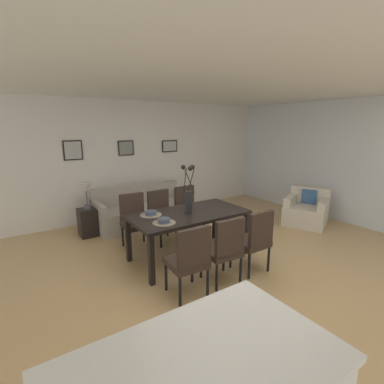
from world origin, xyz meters
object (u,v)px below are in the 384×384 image
Objects in this scene: framed_picture_center at (126,148)px; table_lamp at (86,190)px; sofa at (142,211)px; dining_table at (189,217)px; dining_chair_mid_right at (188,208)px; bowl_near_right at (151,213)px; dining_chair_mid_left at (254,238)px; centerpiece_vase at (189,195)px; framed_picture_right at (170,146)px; side_table at (89,222)px; dining_chair_near_left at (190,258)px; bowl_near_left at (164,220)px; armchair at (306,211)px; dining_chair_far_left at (224,247)px; dining_chair_near_right at (134,218)px; dining_chair_far_right at (162,213)px; framed_picture_left at (73,150)px.

table_lamp is at bearing -146.72° from framed_picture_center.
dining_table is at bearing -91.50° from sofa.
framed_picture_center is at bearing 33.28° from table_lamp.
dining_table is 1.96× the size of dining_chair_mid_right.
bowl_near_right is at bearing -148.31° from dining_chair_mid_right.
centerpiece_vase reaches higher than dining_chair_mid_left.
framed_picture_right is (1.10, 2.54, 0.55)m from centerpiece_vase.
table_lamp reaches higher than side_table.
dining_table is at bearing -113.49° from framed_picture_right.
side_table is at bearing 120.41° from centerpiece_vase.
dining_chair_near_left is 1.09m from dining_chair_mid_left.
bowl_near_left reaches higher than side_table.
dining_chair_mid_right is at bearing 158.76° from armchair.
dining_chair_far_left is 5.41× the size of bowl_near_left.
side_table is at bearing 100.40° from dining_chair_near_left.
dining_chair_mid_right is 1.92m from table_lamp.
framed_picture_center is (0.03, 3.44, 1.06)m from dining_chair_far_left.
dining_chair_near_right is 1.18m from table_lamp.
dining_chair_near_right is 0.47× the size of sofa.
bowl_near_right is 2.96m from framed_picture_right.
centerpiece_vase is (0.03, -0.84, 0.51)m from dining_chair_far_right.
dining_chair_near_left is 1.25× the size of centerpiece_vase.
dining_chair_near_left is 1.77× the size of side_table.
armchair is (4.03, -1.90, -0.61)m from table_lamp.
dining_chair_mid_right is at bearing -45.24° from framed_picture_left.
framed_picture_center is 0.87× the size of framed_picture_right.
dining_chair_near_right is 2.07m from framed_picture_left.
table_lamp is (-1.13, -0.05, 0.61)m from sofa.
dining_chair_far_left is 0.90m from bowl_near_left.
centerpiece_vase is 2.07× the size of framed_picture_center.
framed_picture_right is at bearing 125.45° from armchair.
side_table is at bearing 120.37° from dining_table.
dining_chair_far_left is at bearing -91.64° from sofa.
dining_chair_far_right is at bearing -43.53° from table_lamp.
framed_picture_left is at bearing 113.49° from dining_table.
dining_table is at bearing 21.09° from bowl_near_left.
bowl_near_left reaches higher than dining_table.
bowl_near_right is (-0.51, -0.64, 0.27)m from dining_chair_far_right.
centerpiece_vase is at bearing -87.80° from dining_chair_far_right.
table_lamp is 1.44× the size of framed_picture_center.
framed_picture_center is (0.57, 3.44, 1.06)m from dining_chair_near_left.
framed_picture_left is (-4.06, 2.60, 1.29)m from armchair.
framed_picture_left is 2.21m from framed_picture_right.
dining_chair_near_left is at bearing -79.60° from side_table.
armchair is (3.50, -0.92, -0.23)m from dining_chair_near_right.
framed_picture_center is at bearing 72.08° from dining_chair_near_right.
dining_table is at bearing -21.09° from bowl_near_right.
bowl_near_left is at bearing -177.57° from armchair.
framed_picture_left reaches higher than dining_chair_near_right.
framed_picture_right is at bearing 66.51° from dining_table.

